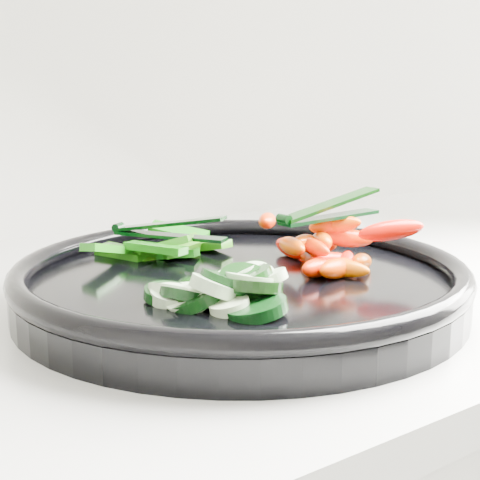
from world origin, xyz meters
TOP-DOWN VIEW (x-y plane):
  - veggie_tray at (-0.59, 1.62)m, footprint 0.46×0.46m
  - cucumber_pile at (-0.64, 1.57)m, footprint 0.10×0.13m
  - carrot_pile at (-0.51, 1.60)m, footprint 0.12×0.14m
  - pepper_pile at (-0.61, 1.72)m, footprint 0.15×0.11m
  - tong_carrot at (-0.51, 1.60)m, footprint 0.11×0.02m
  - tong_pepper at (-0.60, 1.72)m, footprint 0.08×0.10m

SIDE VIEW (x-z plane):
  - veggie_tray at x=-0.59m, z-range 0.93..0.97m
  - pepper_pile at x=-0.61m, z-range 0.94..0.98m
  - cucumber_pile at x=-0.64m, z-range 0.94..0.98m
  - carrot_pile at x=-0.51m, z-range 0.95..1.00m
  - tong_pepper at x=-0.60m, z-range 0.97..0.99m
  - tong_carrot at x=-0.51m, z-range 0.99..1.02m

